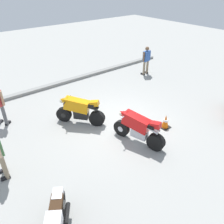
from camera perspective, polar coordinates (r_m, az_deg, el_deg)
The scene contains 6 objects.
ground_plane at distance 8.93m, azimuth 1.13°, elevation -2.33°, with size 40.00×40.00×0.00m, color #9E9E99.
curb_edge at distance 12.35m, azimuth -12.68°, elevation 7.38°, with size 14.00×0.30×0.15m, color gray.
motorcycle_orange_sportbike at distance 8.61m, azimuth -8.32°, elevation 0.57°, with size 1.39×1.63×1.14m.
motorcycle_red_sportbike at distance 7.59m, azimuth 6.71°, elevation -4.00°, with size 0.85×1.93×1.14m.
person_in_blue_shirt at distance 13.19m, azimuth 8.77°, elevation 13.25°, with size 0.64×0.36×1.61m.
traffic_cone at distance 8.68m, azimuth 13.50°, elevation -2.40°, with size 0.36×0.36×0.53m.
Camera 1 is at (-4.75, -5.68, 4.99)m, focal length 35.76 mm.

